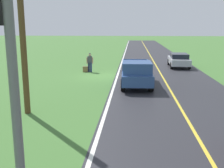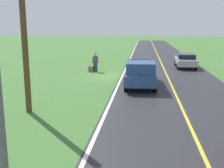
# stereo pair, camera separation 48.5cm
# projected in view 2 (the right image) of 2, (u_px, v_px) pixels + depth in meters

# --- Properties ---
(ground_plane) EXTENTS (200.00, 200.00, 0.00)m
(ground_plane) POSITION_uv_depth(u_px,v_px,m) (109.00, 76.00, 22.66)
(ground_plane) COLOR #427033
(road_surface) EXTENTS (7.89, 120.00, 0.00)m
(road_surface) POSITION_uv_depth(u_px,v_px,m) (168.00, 77.00, 22.09)
(road_surface) COLOR #28282D
(road_surface) RESTS_ON ground
(lane_edge_line) EXTENTS (0.16, 117.60, 0.00)m
(lane_edge_line) POSITION_uv_depth(u_px,v_px,m) (122.00, 76.00, 22.52)
(lane_edge_line) COLOR silver
(lane_edge_line) RESTS_ON ground
(lane_centre_line) EXTENTS (0.14, 117.60, 0.00)m
(lane_centre_line) POSITION_uv_depth(u_px,v_px,m) (168.00, 77.00, 22.09)
(lane_centre_line) COLOR gold
(lane_centre_line) RESTS_ON ground
(hitchhiker_walking) EXTENTS (0.62, 0.51, 1.75)m
(hitchhiker_walking) POSITION_uv_depth(u_px,v_px,m) (95.00, 61.00, 24.68)
(hitchhiker_walking) COLOR navy
(hitchhiker_walking) RESTS_ON ground
(suitcase_carried) EXTENTS (0.47, 0.22, 0.52)m
(suitcase_carried) POSITION_uv_depth(u_px,v_px,m) (91.00, 69.00, 24.78)
(suitcase_carried) COLOR brown
(suitcase_carried) RESTS_ON ground
(pickup_truck_passing) EXTENTS (2.20, 5.45, 1.82)m
(pickup_truck_passing) POSITION_uv_depth(u_px,v_px,m) (140.00, 73.00, 18.58)
(pickup_truck_passing) COLOR #2D4C84
(pickup_truck_passing) RESTS_ON ground
(sedan_near_oncoming) EXTENTS (2.03, 4.45, 1.41)m
(sedan_near_oncoming) POSITION_uv_depth(u_px,v_px,m) (186.00, 60.00, 27.34)
(sedan_near_oncoming) COLOR #B2B7C1
(sedan_near_oncoming) RESTS_ON ground
(utility_pole_roadside) EXTENTS (0.28, 0.28, 7.80)m
(utility_pole_roadside) POSITION_uv_depth(u_px,v_px,m) (24.00, 31.00, 12.38)
(utility_pole_roadside) COLOR brown
(utility_pole_roadside) RESTS_ON ground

